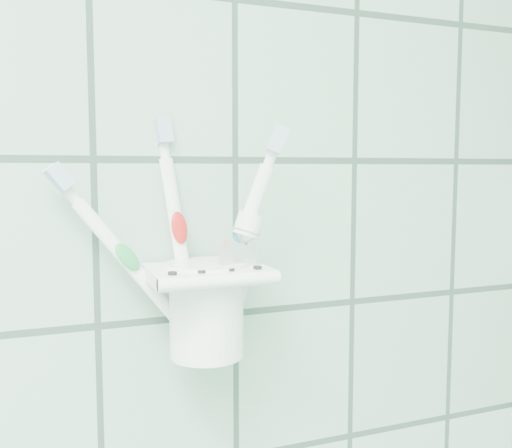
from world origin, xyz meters
TOP-DOWN VIEW (x-y plane):
  - holder_bracket at (0.66, 1.15)m, footprint 0.11×0.10m
  - cup at (0.66, 1.16)m, footprint 0.08×0.08m
  - toothbrush_pink at (0.66, 1.17)m, footprint 0.12×0.03m
  - toothbrush_blue at (0.66, 1.17)m, footprint 0.04×0.05m
  - toothbrush_orange at (0.66, 1.17)m, footprint 0.08×0.04m
  - toothpaste_tube at (0.66, 1.14)m, footprint 0.07×0.03m

SIDE VIEW (x-z plane):
  - cup at x=0.66m, z-range 1.23..1.32m
  - holder_bracket at x=0.66m, z-range 1.29..1.32m
  - toothpaste_tube at x=0.66m, z-range 1.24..1.38m
  - toothbrush_pink at x=0.66m, z-range 1.24..1.44m
  - toothbrush_blue at x=0.66m, z-range 1.23..1.46m
  - toothbrush_orange at x=0.66m, z-range 1.23..1.46m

